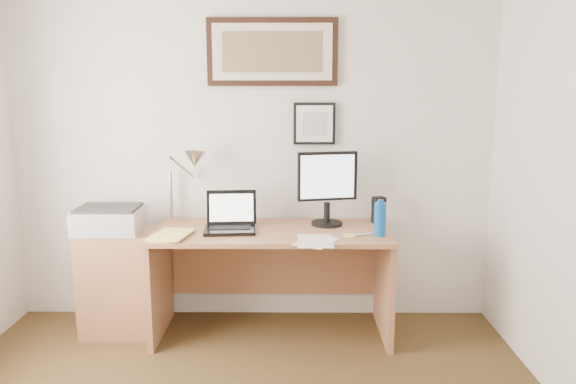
{
  "coord_description": "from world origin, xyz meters",
  "views": [
    {
      "loc": [
        0.29,
        -2.07,
        1.71
      ],
      "look_at": [
        0.26,
        1.43,
        1.05
      ],
      "focal_mm": 35.0,
      "sensor_mm": 36.0,
      "label": 1
    }
  ],
  "objects_px": {
    "water_bottle": "(380,219)",
    "book": "(156,234)",
    "desk": "(272,259)",
    "lcd_monitor": "(327,185)",
    "laptop": "(230,222)",
    "side_cabinet": "(120,281)",
    "printer": "(109,220)"
  },
  "relations": [
    {
      "from": "printer",
      "to": "water_bottle",
      "type": "bearing_deg",
      "value": -4.78
    },
    {
      "from": "desk",
      "to": "water_bottle",
      "type": "bearing_deg",
      "value": -17.33
    },
    {
      "from": "water_bottle",
      "to": "printer",
      "type": "relative_size",
      "value": 0.5
    },
    {
      "from": "desk",
      "to": "printer",
      "type": "xyz_separation_m",
      "value": [
        -1.11,
        -0.07,
        0.3
      ]
    },
    {
      "from": "book",
      "to": "water_bottle",
      "type": "bearing_deg",
      "value": 0.74
    },
    {
      "from": "desk",
      "to": "printer",
      "type": "bearing_deg",
      "value": -176.36
    },
    {
      "from": "water_bottle",
      "to": "desk",
      "type": "bearing_deg",
      "value": 162.67
    },
    {
      "from": "book",
      "to": "lcd_monitor",
      "type": "height_order",
      "value": "lcd_monitor"
    },
    {
      "from": "side_cabinet",
      "to": "laptop",
      "type": "distance_m",
      "value": 0.91
    },
    {
      "from": "desk",
      "to": "laptop",
      "type": "xyz_separation_m",
      "value": [
        -0.28,
        -0.09,
        0.29
      ]
    },
    {
      "from": "desk",
      "to": "laptop",
      "type": "relative_size",
      "value": 4.46
    },
    {
      "from": "desk",
      "to": "lcd_monitor",
      "type": "bearing_deg",
      "value": 8.36
    },
    {
      "from": "side_cabinet",
      "to": "printer",
      "type": "bearing_deg",
      "value": -138.53
    },
    {
      "from": "water_bottle",
      "to": "desk",
      "type": "xyz_separation_m",
      "value": [
        -0.72,
        0.22,
        -0.35
      ]
    },
    {
      "from": "laptop",
      "to": "lcd_monitor",
      "type": "relative_size",
      "value": 0.69
    },
    {
      "from": "laptop",
      "to": "side_cabinet",
      "type": "bearing_deg",
      "value": 176.14
    },
    {
      "from": "water_bottle",
      "to": "desk",
      "type": "distance_m",
      "value": 0.83
    },
    {
      "from": "water_bottle",
      "to": "book",
      "type": "height_order",
      "value": "water_bottle"
    },
    {
      "from": "book",
      "to": "lcd_monitor",
      "type": "bearing_deg",
      "value": 14.71
    },
    {
      "from": "water_bottle",
      "to": "side_cabinet",
      "type": "bearing_deg",
      "value": 173.99
    },
    {
      "from": "desk",
      "to": "laptop",
      "type": "height_order",
      "value": "laptop"
    },
    {
      "from": "book",
      "to": "desk",
      "type": "relative_size",
      "value": 0.19
    },
    {
      "from": "book",
      "to": "lcd_monitor",
      "type": "relative_size",
      "value": 0.58
    },
    {
      "from": "side_cabinet",
      "to": "printer",
      "type": "xyz_separation_m",
      "value": [
        -0.04,
        -0.04,
        0.45
      ]
    },
    {
      "from": "laptop",
      "to": "lcd_monitor",
      "type": "distance_m",
      "value": 0.72
    },
    {
      "from": "laptop",
      "to": "printer",
      "type": "distance_m",
      "value": 0.83
    },
    {
      "from": "printer",
      "to": "side_cabinet",
      "type": "bearing_deg",
      "value": 41.47
    },
    {
      "from": "water_bottle",
      "to": "lcd_monitor",
      "type": "bearing_deg",
      "value": 139.66
    },
    {
      "from": "desk",
      "to": "printer",
      "type": "height_order",
      "value": "printer"
    },
    {
      "from": "side_cabinet",
      "to": "printer",
      "type": "height_order",
      "value": "printer"
    },
    {
      "from": "side_cabinet",
      "to": "laptop",
      "type": "bearing_deg",
      "value": -3.86
    },
    {
      "from": "water_bottle",
      "to": "lcd_monitor",
      "type": "height_order",
      "value": "lcd_monitor"
    }
  ]
}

